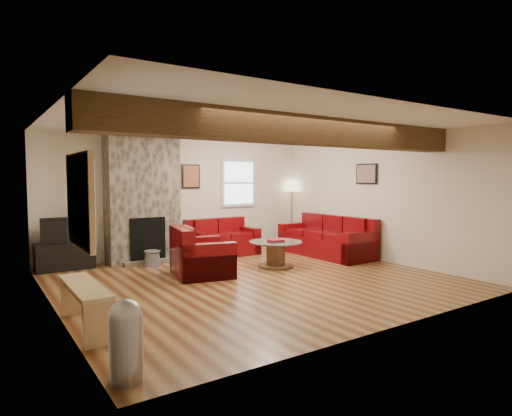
{
  "coord_description": "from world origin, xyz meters",
  "views": [
    {
      "loc": [
        -3.82,
        -5.78,
        1.66
      ],
      "look_at": [
        0.3,
        0.4,
        1.14
      ],
      "focal_mm": 30.0,
      "sensor_mm": 36.0,
      "label": 1
    }
  ],
  "objects_px": {
    "tv_cabinet": "(65,256)",
    "television": "(64,230)",
    "sofa_three": "(325,236)",
    "armchair_red": "(202,251)",
    "floor_lamp": "(292,189)",
    "loveseat": "(222,237)",
    "coffee_table": "(276,254)"
  },
  "relations": [
    {
      "from": "tv_cabinet",
      "to": "television",
      "type": "relative_size",
      "value": 1.23
    },
    {
      "from": "sofa_three",
      "to": "armchair_red",
      "type": "relative_size",
      "value": 2.12
    },
    {
      "from": "sofa_three",
      "to": "tv_cabinet",
      "type": "relative_size",
      "value": 2.19
    },
    {
      "from": "sofa_three",
      "to": "tv_cabinet",
      "type": "bearing_deg",
      "value": -108.0
    },
    {
      "from": "armchair_red",
      "to": "floor_lamp",
      "type": "bearing_deg",
      "value": -50.81
    },
    {
      "from": "sofa_three",
      "to": "floor_lamp",
      "type": "height_order",
      "value": "floor_lamp"
    },
    {
      "from": "loveseat",
      "to": "sofa_three",
      "type": "bearing_deg",
      "value": -35.74
    },
    {
      "from": "loveseat",
      "to": "armchair_red",
      "type": "distance_m",
      "value": 1.93
    },
    {
      "from": "television",
      "to": "floor_lamp",
      "type": "height_order",
      "value": "floor_lamp"
    },
    {
      "from": "armchair_red",
      "to": "tv_cabinet",
      "type": "xyz_separation_m",
      "value": [
        -1.87,
        1.79,
        -0.17
      ]
    },
    {
      "from": "loveseat",
      "to": "television",
      "type": "relative_size",
      "value": 1.81
    },
    {
      "from": "sofa_three",
      "to": "television",
      "type": "xyz_separation_m",
      "value": [
        -4.93,
        1.55,
        0.31
      ]
    },
    {
      "from": "coffee_table",
      "to": "television",
      "type": "bearing_deg",
      "value": 149.67
    },
    {
      "from": "tv_cabinet",
      "to": "floor_lamp",
      "type": "distance_m",
      "value": 5.37
    },
    {
      "from": "coffee_table",
      "to": "tv_cabinet",
      "type": "xyz_separation_m",
      "value": [
        -3.32,
        1.94,
        0.01
      ]
    },
    {
      "from": "coffee_table",
      "to": "television",
      "type": "relative_size",
      "value": 1.23
    },
    {
      "from": "tv_cabinet",
      "to": "armchair_red",
      "type": "bearing_deg",
      "value": -43.78
    },
    {
      "from": "sofa_three",
      "to": "floor_lamp",
      "type": "bearing_deg",
      "value": 168.0
    },
    {
      "from": "sofa_three",
      "to": "coffee_table",
      "type": "xyz_separation_m",
      "value": [
        -1.61,
        -0.39,
        -0.18
      ]
    },
    {
      "from": "floor_lamp",
      "to": "tv_cabinet",
      "type": "bearing_deg",
      "value": -179.78
    },
    {
      "from": "sofa_three",
      "to": "floor_lamp",
      "type": "xyz_separation_m",
      "value": [
        0.32,
        1.57,
        0.97
      ]
    },
    {
      "from": "loveseat",
      "to": "coffee_table",
      "type": "height_order",
      "value": "loveseat"
    },
    {
      "from": "loveseat",
      "to": "coffee_table",
      "type": "relative_size",
      "value": 1.48
    },
    {
      "from": "armchair_red",
      "to": "floor_lamp",
      "type": "relative_size",
      "value": 0.63
    },
    {
      "from": "armchair_red",
      "to": "coffee_table",
      "type": "height_order",
      "value": "armchair_red"
    },
    {
      "from": "loveseat",
      "to": "floor_lamp",
      "type": "bearing_deg",
      "value": 7.11
    },
    {
      "from": "loveseat",
      "to": "television",
      "type": "height_order",
      "value": "television"
    },
    {
      "from": "sofa_three",
      "to": "loveseat",
      "type": "height_order",
      "value": "sofa_three"
    },
    {
      "from": "sofa_three",
      "to": "television",
      "type": "distance_m",
      "value": 5.18
    },
    {
      "from": "loveseat",
      "to": "coffee_table",
      "type": "distance_m",
      "value": 1.66
    },
    {
      "from": "sofa_three",
      "to": "floor_lamp",
      "type": "distance_m",
      "value": 1.88
    },
    {
      "from": "armchair_red",
      "to": "coffee_table",
      "type": "bearing_deg",
      "value": -84.95
    }
  ]
}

